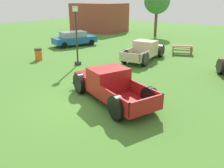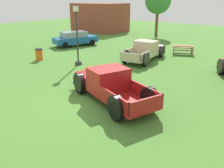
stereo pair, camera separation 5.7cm
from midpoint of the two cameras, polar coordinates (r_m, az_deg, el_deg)
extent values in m
plane|color=#477A2D|center=(11.52, -5.87, -4.48)|extent=(80.00, 80.00, 0.00)
cube|color=maroon|center=(12.80, -4.45, 1.44)|extent=(2.04, 2.05, 0.58)
cube|color=silver|center=(13.49, -6.09, 2.36)|extent=(0.56, 1.38, 0.49)
sphere|color=silver|center=(13.21, -8.54, 1.99)|extent=(0.21, 0.21, 0.21)
sphere|color=silver|center=(13.75, -3.67, 2.90)|extent=(0.21, 0.21, 0.21)
cube|color=maroon|center=(11.48, -0.99, 0.96)|extent=(1.90, 2.13, 1.21)
cube|color=#8C9EA8|center=(11.93, -2.62, 3.02)|extent=(0.57, 1.44, 0.53)
cube|color=maroon|center=(10.31, 4.27, -4.70)|extent=(2.69, 2.42, 0.11)
cube|color=maroon|center=(9.73, 0.34, -4.00)|extent=(2.11, 0.85, 0.58)
cube|color=maroon|center=(10.66, 7.95, -1.98)|extent=(2.11, 0.85, 0.58)
cube|color=maroon|center=(9.42, 8.20, -5.06)|extent=(0.69, 1.68, 0.58)
cylinder|color=black|center=(12.53, -7.98, -0.52)|extent=(0.83, 0.50, 0.80)
cylinder|color=#B7B7BC|center=(12.53, -8.02, -0.53)|extent=(0.39, 0.35, 0.32)
cylinder|color=black|center=(12.46, -8.03, 0.35)|extent=(1.05, 0.63, 1.01)
cylinder|color=black|center=(13.31, -1.06, 0.91)|extent=(0.83, 0.50, 0.80)
cylinder|color=#B7B7BC|center=(13.31, -1.02, 0.92)|extent=(0.39, 0.35, 0.32)
cylinder|color=black|center=(13.24, -1.06, 1.74)|extent=(1.05, 0.63, 1.01)
cylinder|color=black|center=(9.68, 0.96, -6.73)|extent=(0.83, 0.50, 0.80)
cylinder|color=#B7B7BC|center=(9.67, 0.91, -6.75)|extent=(0.39, 0.35, 0.32)
cylinder|color=black|center=(9.59, 0.96, -5.65)|extent=(1.05, 0.63, 1.01)
cylinder|color=black|center=(10.67, 8.95, -4.35)|extent=(0.83, 0.50, 0.80)
cylinder|color=#B7B7BC|center=(10.67, 8.99, -4.33)|extent=(0.39, 0.35, 0.32)
cylinder|color=black|center=(10.58, 9.01, -3.35)|extent=(1.05, 0.63, 1.01)
cube|color=silver|center=(13.63, -6.12, 1.08)|extent=(0.76, 1.84, 0.13)
sphere|color=silver|center=(17.87, 24.69, 4.96)|extent=(0.20, 0.20, 0.20)
cylinder|color=black|center=(17.19, 24.68, 3.39)|extent=(0.60, 0.74, 0.75)
cylinder|color=#B7B7BC|center=(17.19, 24.65, 3.39)|extent=(0.36, 0.38, 0.30)
cylinder|color=black|center=(17.15, 24.77, 4.00)|extent=(0.76, 0.94, 0.94)
cube|color=#C6B793|center=(20.94, 9.54, 8.48)|extent=(1.69, 1.68, 0.56)
cube|color=silver|center=(21.66, 10.34, 8.81)|extent=(1.39, 0.20, 0.47)
sphere|color=silver|center=(21.86, 8.80, 9.08)|extent=(0.20, 0.20, 0.20)
sphere|color=silver|center=(21.42, 11.87, 8.67)|extent=(0.20, 0.20, 0.20)
cube|color=#C6B793|center=(19.59, 7.99, 8.69)|extent=(1.83, 1.49, 1.17)
cube|color=#8C9EA8|center=(20.11, 8.75, 9.69)|extent=(1.47, 0.19, 0.51)
cube|color=#C6B793|center=(18.17, 5.69, 6.17)|extent=(1.91, 2.30, 0.10)
cube|color=#C6B793|center=(18.45, 3.44, 7.50)|extent=(0.30, 2.13, 0.56)
cube|color=#C6B793|center=(17.77, 8.09, 6.85)|extent=(0.30, 2.13, 0.56)
cube|color=#C6B793|center=(17.20, 4.21, 6.55)|extent=(1.70, 0.25, 0.56)
cylinder|color=black|center=(21.32, 7.36, 8.03)|extent=(0.30, 0.79, 0.77)
cylinder|color=#B7B7BC|center=(21.33, 7.33, 8.03)|extent=(0.27, 0.33, 0.31)
cylinder|color=black|center=(21.28, 7.38, 8.54)|extent=(0.38, 1.00, 0.98)
cylinder|color=black|center=(20.70, 11.70, 7.42)|extent=(0.30, 0.79, 0.77)
cylinder|color=#B7B7BC|center=(20.70, 11.72, 7.42)|extent=(0.27, 0.33, 0.31)
cylinder|color=black|center=(20.66, 11.73, 7.95)|extent=(0.38, 1.00, 0.98)
cylinder|color=black|center=(18.34, 2.92, 6.21)|extent=(0.30, 0.79, 0.77)
cylinder|color=#B7B7BC|center=(18.34, 2.89, 6.21)|extent=(0.27, 0.33, 0.31)
cylinder|color=black|center=(18.29, 2.93, 6.80)|extent=(0.38, 1.00, 0.98)
cylinder|color=black|center=(17.61, 7.83, 5.47)|extent=(0.30, 0.79, 0.77)
cylinder|color=#B7B7BC|center=(17.61, 7.86, 5.46)|extent=(0.27, 0.33, 0.31)
cylinder|color=black|center=(17.57, 7.86, 6.08)|extent=(0.38, 1.00, 0.98)
cube|color=silver|center=(21.76, 10.33, 8.01)|extent=(1.86, 0.29, 0.12)
cube|color=#195699|center=(25.66, -9.10, 10.53)|extent=(3.26, 4.87, 0.61)
cube|color=#7F939E|center=(25.51, -9.49, 11.80)|extent=(2.31, 2.90, 0.56)
cylinder|color=black|center=(27.09, -6.79, 10.47)|extent=(0.41, 0.69, 0.66)
cylinder|color=black|center=(25.65, -5.13, 10.00)|extent=(0.41, 0.69, 0.66)
cylinder|color=black|center=(25.90, -12.95, 9.67)|extent=(0.41, 0.69, 0.66)
cylinder|color=black|center=(24.39, -11.57, 9.16)|extent=(0.41, 0.69, 0.66)
cube|color=#2D2D33|center=(18.13, -8.35, 5.00)|extent=(0.36, 0.36, 0.25)
cylinder|color=#2D2D33|center=(17.73, -8.67, 11.09)|extent=(0.12, 0.12, 3.64)
cube|color=#F2EACC|center=(17.54, -9.02, 17.55)|extent=(0.28, 0.28, 0.36)
cone|color=#2D2D33|center=(17.54, -9.06, 18.14)|extent=(0.32, 0.32, 0.14)
cube|color=olive|center=(22.40, 16.66, 8.89)|extent=(1.97, 1.44, 0.06)
cube|color=olive|center=(21.87, 16.62, 7.83)|extent=(1.77, 0.96, 0.05)
cube|color=olive|center=(23.04, 16.54, 8.43)|extent=(1.77, 0.96, 0.05)
cube|color=olive|center=(22.45, 14.51, 8.13)|extent=(0.62, 1.32, 0.75)
cube|color=olive|center=(22.52, 18.61, 7.76)|extent=(0.62, 1.32, 0.75)
cylinder|color=orange|center=(20.19, -17.46, 6.71)|extent=(0.56, 0.56, 0.85)
cylinder|color=black|center=(20.09, -17.61, 8.03)|extent=(0.59, 0.59, 0.10)
cylinder|color=brown|center=(32.77, 10.50, 14.21)|extent=(0.36, 0.36, 3.24)
sphere|color=#3D7F38|center=(32.62, 10.83, 19.21)|extent=(3.33, 3.33, 3.33)
cube|color=brown|center=(37.46, -3.22, 15.84)|extent=(7.57, 5.25, 4.08)
camera|label=1|loc=(0.03, -90.14, -0.05)|focal=37.74mm
camera|label=2|loc=(0.03, 89.86, 0.05)|focal=37.74mm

